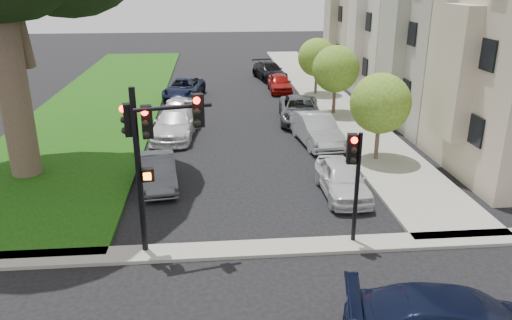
{
  "coord_description": "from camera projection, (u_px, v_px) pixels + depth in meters",
  "views": [
    {
      "loc": [
        -1.56,
        -12.0,
        8.29
      ],
      "look_at": [
        0.0,
        5.0,
        2.0
      ],
      "focal_mm": 35.0,
      "sensor_mm": 36.0,
      "label": 1
    }
  ],
  "objects": [
    {
      "name": "car_parked_2",
      "position": [
        300.0,
        110.0,
        30.18
      ],
      "size": [
        2.97,
        5.47,
        1.46
      ],
      "primitive_type": "imported",
      "rotation": [
        0.0,
        0.0,
        -0.11
      ],
      "color": "#3F4247",
      "rests_on": "ground"
    },
    {
      "name": "sidewalk_right",
      "position": [
        323.0,
        94.0,
        37.2
      ],
      "size": [
        3.5,
        44.0,
        0.12
      ],
      "primitive_type": "cube",
      "color": "gray",
      "rests_on": "ground"
    },
    {
      "name": "car_parked_6",
      "position": [
        175.0,
        123.0,
        27.23
      ],
      "size": [
        2.75,
        5.47,
        1.53
      ],
      "primitive_type": "imported",
      "rotation": [
        0.0,
        0.0,
        -0.12
      ],
      "color": "silver",
      "rests_on": "ground"
    },
    {
      "name": "car_parked_7",
      "position": [
        177.0,
        110.0,
        30.12
      ],
      "size": [
        2.3,
        4.4,
        1.43
      ],
      "primitive_type": "imported",
      "rotation": [
        0.0,
        0.0,
        -0.15
      ],
      "color": "#999BA0",
      "rests_on": "ground"
    },
    {
      "name": "sidewalk_cross",
      "position": [
        265.0,
        248.0,
        16.06
      ],
      "size": [
        60.0,
        1.0,
        0.12
      ],
      "primitive_type": "cube",
      "color": "gray",
      "rests_on": "ground"
    },
    {
      "name": "car_parked_5",
      "position": [
        158.0,
        171.0,
        20.8
      ],
      "size": [
        1.92,
        4.15,
        1.32
      ],
      "primitive_type": "imported",
      "rotation": [
        0.0,
        0.0,
        0.14
      ],
      "color": "#3F4247",
      "rests_on": "ground"
    },
    {
      "name": "car_parked_1",
      "position": [
        316.0,
        130.0,
        26.03
      ],
      "size": [
        2.19,
        4.92,
        1.57
      ],
      "primitive_type": "imported",
      "rotation": [
        0.0,
        0.0,
        0.11
      ],
      "color": "#999BA0",
      "rests_on": "ground"
    },
    {
      "name": "traffic_signal_secondary",
      "position": [
        354.0,
        168.0,
        15.59
      ],
      "size": [
        0.49,
        0.4,
        3.81
      ],
      "color": "black",
      "rests_on": "ground"
    },
    {
      "name": "ground",
      "position": [
        272.0,
        286.0,
        14.21
      ],
      "size": [
        140.0,
        140.0,
        0.0
      ],
      "primitive_type": "plane",
      "color": "black",
      "rests_on": "ground"
    },
    {
      "name": "small_tree_b",
      "position": [
        336.0,
        69.0,
        30.91
      ],
      "size": [
        2.92,
        2.92,
        4.37
      ],
      "color": "#413227",
      "rests_on": "ground"
    },
    {
      "name": "car_parked_3",
      "position": [
        280.0,
        83.0,
        37.98
      ],
      "size": [
        1.65,
        4.03,
        1.37
      ],
      "primitive_type": "imported",
      "rotation": [
        0.0,
        0.0,
        -0.01
      ],
      "color": "maroon",
      "rests_on": "ground"
    },
    {
      "name": "traffic_signal_main",
      "position": [
        151.0,
        142.0,
        14.74
      ],
      "size": [
        2.62,
        0.74,
        5.35
      ],
      "color": "black",
      "rests_on": "ground"
    },
    {
      "name": "grass_strip",
      "position": [
        107.0,
        98.0,
        35.85
      ],
      "size": [
        8.0,
        44.0,
        0.12
      ],
      "primitive_type": "cube",
      "color": "#0B3B0A",
      "rests_on": "ground"
    },
    {
      "name": "car_parked_0",
      "position": [
        342.0,
        179.0,
        19.92
      ],
      "size": [
        1.68,
        4.13,
        1.41
      ],
      "primitive_type": "imported",
      "rotation": [
        0.0,
        0.0,
        0.0
      ],
      "color": "silver",
      "rests_on": "ground"
    },
    {
      "name": "small_tree_c",
      "position": [
        317.0,
        57.0,
        36.25
      ],
      "size": [
        2.78,
        2.78,
        4.16
      ],
      "color": "#413227",
      "rests_on": "ground"
    },
    {
      "name": "house_b",
      "position": [
        464.0,
        3.0,
        27.37
      ],
      "size": [
        7.7,
        7.55,
        15.97
      ],
      "color": "gray",
      "rests_on": "ground"
    },
    {
      "name": "car_parked_4",
      "position": [
        269.0,
        71.0,
        42.58
      ],
      "size": [
        2.93,
        5.27,
        1.44
      ],
      "primitive_type": "imported",
      "rotation": [
        0.0,
        0.0,
        0.19
      ],
      "color": "black",
      "rests_on": "ground"
    },
    {
      "name": "small_tree_a",
      "position": [
        380.0,
        103.0,
        22.95
      ],
      "size": [
        2.81,
        2.81,
        4.21
      ],
      "color": "#413227",
      "rests_on": "ground"
    },
    {
      "name": "car_parked_8",
      "position": [
        184.0,
        88.0,
        36.05
      ],
      "size": [
        3.24,
        5.38,
        1.4
      ],
      "primitive_type": "imported",
      "rotation": [
        0.0,
        0.0,
        -0.19
      ],
      "color": "black",
      "rests_on": "ground"
    }
  ]
}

